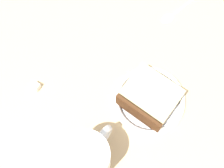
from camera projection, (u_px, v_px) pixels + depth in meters
The scene contains 6 objects.
ground_plane at pixel (130, 98), 61.52cm from camera, with size 157.13×157.13×3.56cm, color tan.
small_plate at pixel (149, 101), 58.56cm from camera, with size 13.49×13.49×1.68cm.
cake_slice at pixel (150, 98), 56.26cm from camera, with size 11.24×10.31×5.00cm.
tea_mug at pixel (88, 157), 50.66cm from camera, with size 7.66×10.36×10.00cm.
teaspoon at pixel (176, 11), 66.24cm from camera, with size 8.14×12.32×0.80cm.
sugar_cube at pixel (36, 86), 59.77cm from camera, with size 1.40×1.40×1.40cm, color white.
Camera 1 is at (-3.11, 19.46, 56.67)cm, focal length 50.25 mm.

